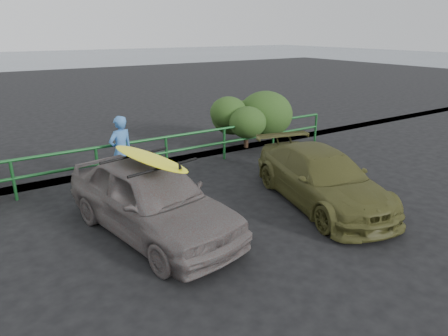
# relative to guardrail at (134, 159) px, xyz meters

# --- Properties ---
(ground) EXTENTS (80.00, 80.00, 0.00)m
(ground) POSITION_rel_guardrail_xyz_m (0.00, -5.00, -0.52)
(ground) COLOR black
(guardrail) EXTENTS (14.00, 0.08, 1.04)m
(guardrail) POSITION_rel_guardrail_xyz_m (0.00, 0.00, 0.00)
(guardrail) COLOR #154C20
(guardrail) RESTS_ON ground
(shrub_right) EXTENTS (3.20, 2.40, 2.01)m
(shrub_right) POSITION_rel_guardrail_xyz_m (5.00, 0.50, 0.49)
(shrub_right) COLOR #294619
(shrub_right) RESTS_ON ground
(sedan) EXTENTS (2.54, 4.64, 1.50)m
(sedan) POSITION_rel_guardrail_xyz_m (-0.86, -3.29, 0.23)
(sedan) COLOR #5D5553
(sedan) RESTS_ON ground
(olive_vehicle) EXTENTS (2.73, 4.64, 1.26)m
(olive_vehicle) POSITION_rel_guardrail_xyz_m (3.07, -4.10, 0.11)
(olive_vehicle) COLOR #484820
(olive_vehicle) RESTS_ON ground
(man) EXTENTS (0.76, 0.60, 1.84)m
(man) POSITION_rel_guardrail_xyz_m (-0.44, -0.34, 0.40)
(man) COLOR #3C72B6
(man) RESTS_ON ground
(roof_rack) EXTENTS (1.69, 1.32, 0.05)m
(roof_rack) POSITION_rel_guardrail_xyz_m (-0.86, -3.29, 1.00)
(roof_rack) COLOR black
(roof_rack) RESTS_ON sedan
(surfboard) EXTENTS (0.92, 2.43, 0.07)m
(surfboard) POSITION_rel_guardrail_xyz_m (-0.86, -3.29, 1.06)
(surfboard) COLOR #FFFE1A
(surfboard) RESTS_ON roof_rack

